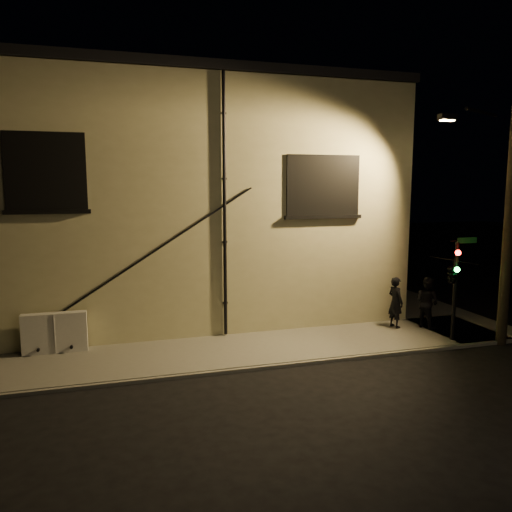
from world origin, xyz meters
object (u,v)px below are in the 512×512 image
object	(u,v)px
pedestrian_b	(427,302)
streetlamp_pole	(506,216)
traffic_signal	(453,273)
utility_cabinet	(55,333)
pedestrian_a	(395,302)

from	to	relation	value
pedestrian_b	streetlamp_pole	bearing A→B (deg)	-162.72
traffic_signal	utility_cabinet	bearing A→B (deg)	168.61
traffic_signal	streetlamp_pole	bearing A→B (deg)	-13.01
utility_cabinet	pedestrian_a	xyz separation A→B (m)	(11.03, -0.50, 0.29)
utility_cabinet	streetlamp_pole	size ratio (longest dim) A/B	0.23
utility_cabinet	pedestrian_a	world-z (taller)	pedestrian_a
traffic_signal	streetlamp_pole	world-z (taller)	streetlamp_pole
traffic_signal	streetlamp_pole	distance (m)	2.37
pedestrian_b	traffic_signal	bearing A→B (deg)	154.28
traffic_signal	pedestrian_a	bearing A→B (deg)	112.79
pedestrian_b	utility_cabinet	bearing A→B (deg)	69.78
utility_cabinet	streetlamp_pole	bearing A→B (deg)	-11.58
utility_cabinet	streetlamp_pole	distance (m)	14.04
pedestrian_b	traffic_signal	size ratio (longest dim) A/B	0.54
utility_cabinet	traffic_signal	distance (m)	12.16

